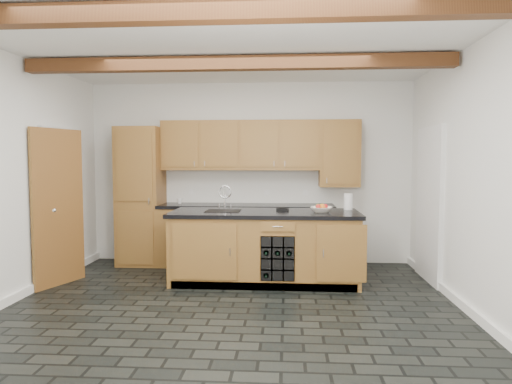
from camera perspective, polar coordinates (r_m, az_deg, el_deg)
ground at (r=4.95m, az=-3.29°, el=-14.89°), size 5.00×5.00×0.00m
room_shell at (r=5.22m, az=-3.55°, el=3.17°), size 5.01×5.00×5.00m
back_cabinetry at (r=6.97m, az=-4.06°, el=-1.12°), size 3.65×0.62×2.20m
island at (r=6.04m, az=1.15°, el=-6.84°), size 2.48×0.96×0.93m
faucet at (r=6.07m, az=-4.08°, el=-2.03°), size 0.45×0.40×0.34m
kitchen_scale at (r=6.09m, az=3.33°, el=-2.12°), size 0.17×0.12×0.05m
fruit_bowl at (r=5.95m, az=8.17°, el=-2.19°), size 0.32×0.32×0.07m
fruit_cluster at (r=5.94m, az=8.17°, el=-1.83°), size 0.16×0.17×0.07m
paper_towel at (r=6.31m, az=11.45°, el=-1.19°), size 0.12×0.12×0.22m
mug at (r=7.15m, az=-9.51°, el=-1.11°), size 0.11×0.11×0.08m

